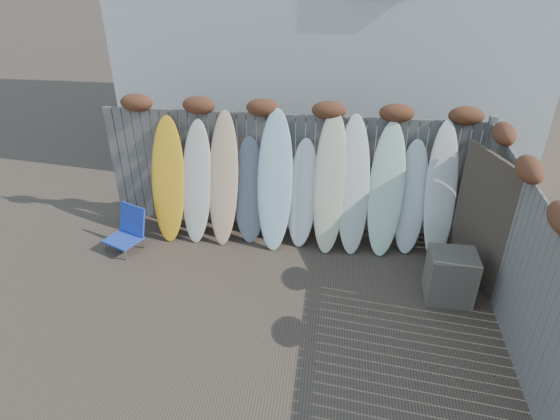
# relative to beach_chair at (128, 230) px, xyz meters

# --- Properties ---
(ground) EXTENTS (80.00, 80.00, 0.00)m
(ground) POSITION_rel_beach_chair_xyz_m (2.47, -1.46, -0.31)
(ground) COLOR #493A2D
(back_fence) EXTENTS (6.05, 0.28, 2.24)m
(back_fence) POSITION_rel_beach_chair_xyz_m (2.53, 0.93, 0.87)
(back_fence) COLOR slate
(back_fence) RESTS_ON ground
(right_fence) EXTENTS (0.28, 4.40, 2.24)m
(right_fence) POSITION_rel_beach_chair_xyz_m (5.46, -1.21, 0.83)
(right_fence) COLOR slate
(right_fence) RESTS_ON ground
(beach_chair) EXTENTS (0.68, 0.70, 0.68)m
(beach_chair) POSITION_rel_beach_chair_xyz_m (0.00, 0.00, 0.00)
(beach_chair) COLOR #2440B4
(beach_chair) RESTS_ON ground
(wooden_crate) EXTENTS (0.62, 0.52, 0.73)m
(wooden_crate) POSITION_rel_beach_chair_xyz_m (4.87, -0.69, 0.05)
(wooden_crate) COLOR #4B4338
(wooden_crate) RESTS_ON ground
(lattice_panel) EXTENTS (0.53, 1.24, 1.96)m
(lattice_panel) POSITION_rel_beach_chair_xyz_m (5.30, -0.26, 0.67)
(lattice_panel) COLOR brown
(lattice_panel) RESTS_ON ground
(surfboard_0) EXTENTS (0.57, 0.72, 1.96)m
(surfboard_0) POSITION_rel_beach_chair_xyz_m (0.58, 0.50, 0.67)
(surfboard_0) COLOR #FEA81A
(surfboard_0) RESTS_ON ground
(surfboard_1) EXTENTS (0.53, 0.71, 1.92)m
(surfboard_1) POSITION_rel_beach_chair_xyz_m (1.04, 0.51, 0.65)
(surfboard_1) COLOR beige
(surfboard_1) RESTS_ON ground
(surfboard_2) EXTENTS (0.49, 0.75, 2.07)m
(surfboard_2) POSITION_rel_beach_chair_xyz_m (1.48, 0.52, 0.72)
(surfboard_2) COLOR #FFB38F
(surfboard_2) RESTS_ON ground
(surfboard_3) EXTENTS (0.57, 0.64, 1.67)m
(surfboard_3) POSITION_rel_beach_chair_xyz_m (1.88, 0.57, 0.52)
(surfboard_3) COLOR slate
(surfboard_3) RESTS_ON ground
(surfboard_4) EXTENTS (0.56, 0.76, 2.14)m
(surfboard_4) POSITION_rel_beach_chair_xyz_m (2.30, 0.48, 0.76)
(surfboard_4) COLOR #ADD9E1
(surfboard_4) RESTS_ON ground
(surfboard_5) EXTENTS (0.53, 0.65, 1.69)m
(surfboard_5) POSITION_rel_beach_chair_xyz_m (2.73, 0.55, 0.53)
(surfboard_5) COLOR white
(surfboard_5) RESTS_ON ground
(surfboard_6) EXTENTS (0.53, 0.77, 2.15)m
(surfboard_6) POSITION_rel_beach_chair_xyz_m (3.15, 0.50, 0.76)
(surfboard_6) COLOR beige
(surfboard_6) RESTS_ON ground
(surfboard_7) EXTENTS (0.56, 0.78, 2.10)m
(surfboard_7) POSITION_rel_beach_chair_xyz_m (3.51, 0.51, 0.73)
(surfboard_7) COLOR silver
(surfboard_7) RESTS_ON ground
(surfboard_8) EXTENTS (0.58, 0.76, 2.02)m
(surfboard_8) POSITION_rel_beach_chair_xyz_m (4.01, 0.50, 0.70)
(surfboard_8) COLOR silver
(surfboard_8) RESTS_ON ground
(surfboard_9) EXTENTS (0.53, 0.66, 1.74)m
(surfboard_9) POSITION_rel_beach_chair_xyz_m (4.41, 0.57, 0.56)
(surfboard_9) COLOR white
(surfboard_9) RESTS_ON ground
(surfboard_10) EXTENTS (0.48, 0.74, 2.07)m
(surfboard_10) POSITION_rel_beach_chair_xyz_m (4.81, 0.48, 0.72)
(surfboard_10) COLOR silver
(surfboard_10) RESTS_ON ground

